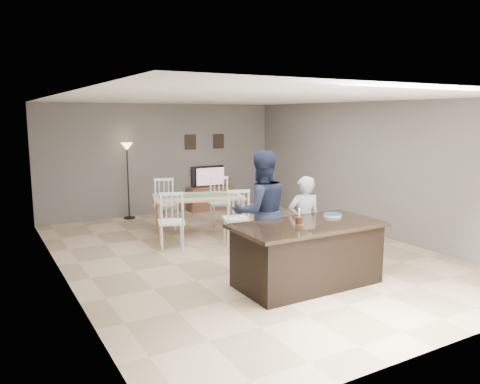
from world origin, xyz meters
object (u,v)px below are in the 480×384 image
kitchen_island (307,254)px  man (261,212)px  tv_console (211,198)px  plate_stack (333,215)px  woman (304,222)px  floor_lamp (127,160)px  dining_table (198,203)px  birthday_cake (299,220)px  television (209,176)px

kitchen_island → man: size_ratio=1.14×
tv_console → plate_stack: 5.45m
woman → floor_lamp: 5.14m
man → floor_lamp: bearing=-71.6°
tv_console → woman: woman is taller
man → tv_console: bearing=-96.8°
plate_stack → dining_table: 3.20m
man → dining_table: bearing=-81.0°
birthday_cake → plate_stack: birthday_cake is taller
kitchen_island → tv_console: size_ratio=1.79×
birthday_cake → floor_lamp: (-0.81, 5.55, 0.44)m
television → plate_stack: 5.48m
plate_stack → floor_lamp: floor_lamp is taller
plate_stack → dining_table: dining_table is taller
kitchen_island → woman: woman is taller
birthday_cake → television: bearing=76.6°
tv_console → woman: size_ratio=0.82×
tv_console → plate_stack: plate_stack is taller
tv_console → dining_table: dining_table is taller
man → birthday_cake: size_ratio=8.41×
woman → plate_stack: size_ratio=5.38×
man → dining_table: (0.06, 2.44, -0.26)m
woman → floor_lamp: bearing=-58.7°
dining_table → floor_lamp: floor_lamp is taller
birthday_cake → plate_stack: size_ratio=0.82×
birthday_cake → dining_table: bearing=91.3°
man → television: bearing=-96.6°
plate_stack → floor_lamp: 5.64m
tv_console → birthday_cake: 5.73m
kitchen_island → television: size_ratio=2.35×
television → woman: bearing=81.5°
tv_console → birthday_cake: (-1.33, -5.53, 0.65)m
plate_stack → dining_table: size_ratio=0.11×
man → dining_table: size_ratio=0.80×
birthday_cake → plate_stack: (0.75, 0.15, -0.03)m
woman → plate_stack: 0.55m
plate_stack → floor_lamp: size_ratio=0.15×
tv_console → plate_stack: size_ratio=4.39×
woman → plate_stack: (0.16, -0.49, 0.19)m
birthday_cake → dining_table: 3.24m
tv_console → woman: bearing=-98.6°
tv_console → plate_stack: (-0.58, -5.38, 0.62)m
tv_console → dining_table: 2.72m
floor_lamp → woman: bearing=-74.1°
woman → kitchen_island: bearing=71.5°
kitchen_island → birthday_cake: birthday_cake is taller
man → floor_lamp: 4.83m
tv_console → floor_lamp: size_ratio=0.67×
man → dining_table: 2.46m
birthday_cake → plate_stack: 0.76m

